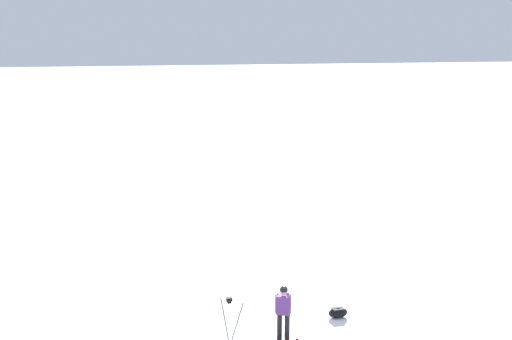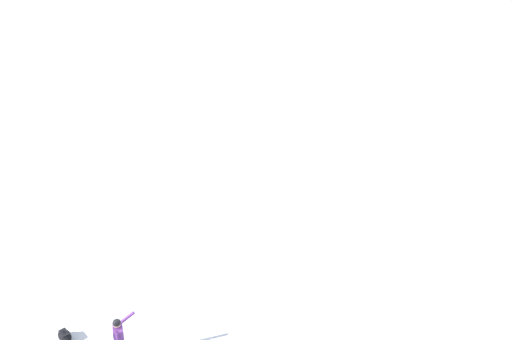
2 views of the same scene
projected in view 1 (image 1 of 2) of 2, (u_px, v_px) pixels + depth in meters
The scene contains 3 objects.
snowboarder at pixel (283, 307), 16.09m from camera, with size 0.74×0.47×1.66m.
gear_bag_large at pixel (338, 312), 17.53m from camera, with size 0.36×0.60×0.31m.
camera_tripod at pixel (229, 312), 15.65m from camera, with size 0.69×0.63×1.51m.
Camera 1 is at (13.78, -3.78, 8.51)m, focal length 39.94 mm.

